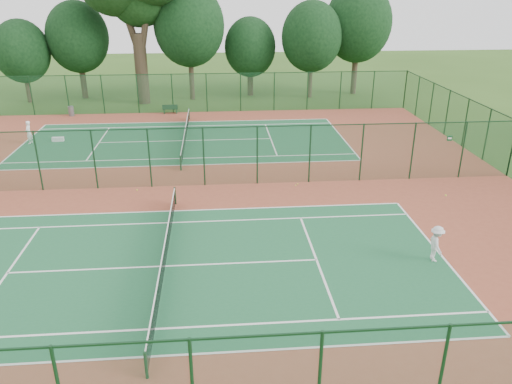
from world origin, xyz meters
TOP-DOWN VIEW (x-y plane):
  - ground at (0.00, 0.00)m, footprint 120.00×120.00m
  - red_pad at (0.00, 0.00)m, footprint 40.00×36.00m
  - court_near at (0.00, -9.00)m, footprint 23.77×10.97m
  - court_far at (0.00, 9.00)m, footprint 23.77×10.97m
  - fence_north at (0.00, 18.00)m, footprint 40.00×0.09m
  - fence_east at (20.00, 0.00)m, footprint 0.09×36.00m
  - fence_divider at (0.00, 0.00)m, footprint 40.00×0.09m
  - tennis_net_near at (0.00, -9.00)m, footprint 0.10×12.90m
  - tennis_net_far at (0.00, 9.00)m, footprint 0.10×12.90m
  - player_near at (11.38, -9.44)m, footprint 0.64×1.06m
  - player_far at (-11.38, 9.25)m, footprint 0.45×0.64m
  - trash_bin at (-10.48, 17.46)m, footprint 0.53×0.53m
  - bench at (-1.78, 17.53)m, footprint 1.38×0.41m
  - kit_bag at (-9.51, 9.64)m, footprint 0.85×0.33m
  - stray_ball_a at (6.82, -0.59)m, footprint 0.07×0.07m
  - stray_ball_b at (6.98, -0.36)m, footprint 0.07×0.07m
  - stray_ball_c at (-2.32, -0.55)m, footprint 0.08×0.08m
  - evergreen_row at (0.50, 24.25)m, footprint 39.00×5.00m

SIDE VIEW (x-z plane):
  - ground at x=0.00m, z-range 0.00..0.00m
  - evergreen_row at x=0.50m, z-range -6.00..6.00m
  - red_pad at x=0.00m, z-range 0.00..0.01m
  - court_near at x=0.00m, z-range 0.01..0.02m
  - court_far at x=0.00m, z-range 0.01..0.02m
  - stray_ball_a at x=6.82m, z-range 0.01..0.08m
  - stray_ball_b at x=6.98m, z-range 0.01..0.08m
  - stray_ball_c at x=-2.32m, z-range 0.01..0.09m
  - kit_bag at x=-9.51m, z-range 0.01..0.33m
  - trash_bin at x=-10.48m, z-range 0.01..0.87m
  - bench at x=-1.78m, z-range 0.02..0.87m
  - tennis_net_near at x=0.00m, z-range 0.06..1.03m
  - tennis_net_far at x=0.00m, z-range 0.06..1.03m
  - player_near at x=11.38m, z-range 0.02..1.62m
  - player_far at x=-11.38m, z-range 0.02..1.70m
  - fence_east at x=20.00m, z-range 0.01..3.51m
  - fence_north at x=0.00m, z-range 0.01..3.51m
  - fence_divider at x=0.00m, z-range 0.01..3.51m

